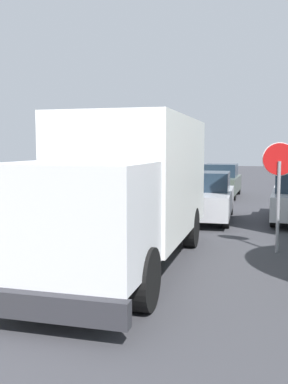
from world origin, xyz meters
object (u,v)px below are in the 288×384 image
(parked_car_near, at_px, (205,197))
(parked_car_mid, at_px, (221,181))
(box_truck, at_px, (128,183))
(stop_sign, at_px, (279,176))

(parked_car_near, distance_m, parked_car_mid, 7.39)
(box_truck, xyz_separation_m, stop_sign, (3.14, 1.96, 0.09))
(box_truck, bearing_deg, parked_car_near, 82.47)
(parked_car_mid, bearing_deg, stop_sign, -77.86)
(parked_car_near, bearing_deg, parked_car_mid, 91.62)
(box_truck, bearing_deg, stop_sign, 31.94)
(parked_car_mid, height_order, stop_sign, stop_sign)
(box_truck, bearing_deg, parked_car_mid, 87.40)
(box_truck, distance_m, stop_sign, 3.70)
(box_truck, height_order, parked_car_mid, box_truck)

